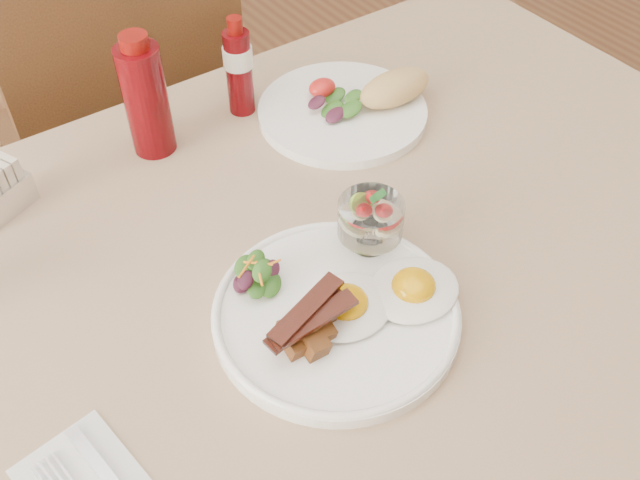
# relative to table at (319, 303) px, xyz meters

# --- Properties ---
(table) EXTENTS (1.33, 0.88, 0.75)m
(table) POSITION_rel_table_xyz_m (0.00, 0.00, 0.00)
(table) COLOR brown
(table) RESTS_ON ground
(chair_far) EXTENTS (0.42, 0.42, 0.93)m
(chair_far) POSITION_rel_table_xyz_m (0.00, 0.66, -0.14)
(chair_far) COLOR brown
(chair_far) RESTS_ON ground
(main_plate) EXTENTS (0.28, 0.28, 0.02)m
(main_plate) POSITION_rel_table_xyz_m (-0.04, -0.09, 0.10)
(main_plate) COLOR white
(main_plate) RESTS_ON table
(fried_eggs) EXTENTS (0.21, 0.15, 0.03)m
(fried_eggs) POSITION_rel_table_xyz_m (0.01, -0.11, 0.11)
(fried_eggs) COLOR white
(fried_eggs) RESTS_ON main_plate
(bacon_potato_pile) EXTENTS (0.11, 0.07, 0.04)m
(bacon_potato_pile) POSITION_rel_table_xyz_m (-0.08, -0.10, 0.13)
(bacon_potato_pile) COLOR brown
(bacon_potato_pile) RESTS_ON main_plate
(side_salad) EXTENTS (0.06, 0.06, 0.04)m
(side_salad) POSITION_rel_table_xyz_m (-0.09, -0.01, 0.12)
(side_salad) COLOR #285516
(side_salad) RESTS_ON main_plate
(fruit_cup) EXTENTS (0.08, 0.08, 0.08)m
(fruit_cup) POSITION_rel_table_xyz_m (0.05, -0.03, 0.15)
(fruit_cup) COLOR white
(fruit_cup) RESTS_ON main_plate
(second_plate) EXTENTS (0.27, 0.25, 0.06)m
(second_plate) POSITION_rel_table_xyz_m (0.21, 0.21, 0.11)
(second_plate) COLOR white
(second_plate) RESTS_ON table
(ketchup_bottle) EXTENTS (0.06, 0.06, 0.18)m
(ketchup_bottle) POSITION_rel_table_xyz_m (-0.07, 0.31, 0.17)
(ketchup_bottle) COLOR #540409
(ketchup_bottle) RESTS_ON table
(hot_sauce_bottle) EXTENTS (0.06, 0.06, 0.15)m
(hot_sauce_bottle) POSITION_rel_table_xyz_m (0.08, 0.32, 0.16)
(hot_sauce_bottle) COLOR #540409
(hot_sauce_bottle) RESTS_ON table
(sugar_caddy) EXTENTS (0.09, 0.07, 0.07)m
(sugar_caddy) POSITION_rel_table_xyz_m (-0.29, 0.31, 0.12)
(sugar_caddy) COLOR silver
(sugar_caddy) RESTS_ON table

